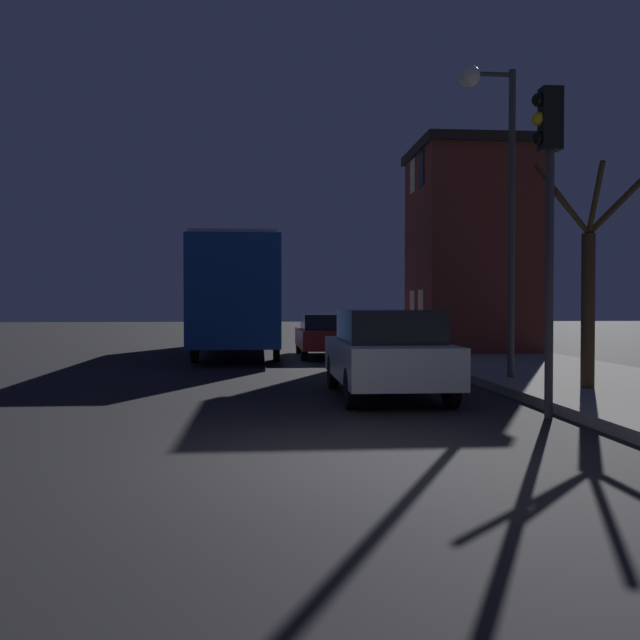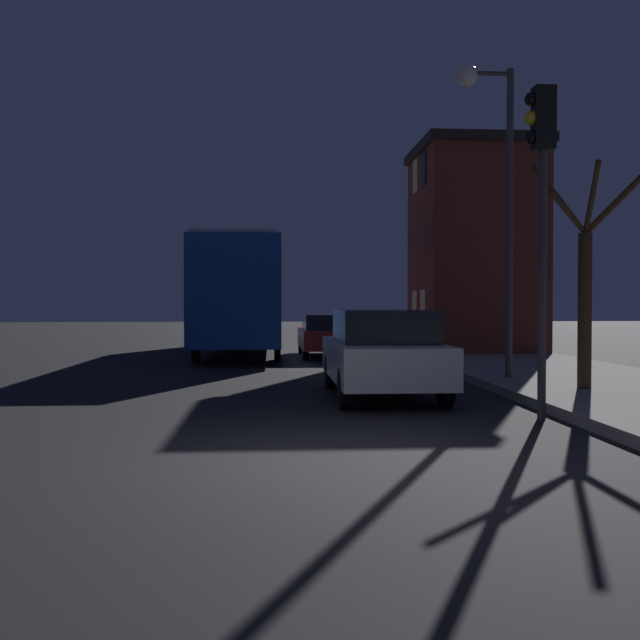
{
  "view_description": "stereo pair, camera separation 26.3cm",
  "coord_description": "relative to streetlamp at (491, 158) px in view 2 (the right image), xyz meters",
  "views": [
    {
      "loc": [
        -0.9,
        -7.44,
        1.66
      ],
      "look_at": [
        0.64,
        10.96,
        1.25
      ],
      "focal_mm": 40.0,
      "sensor_mm": 36.0,
      "label": 1
    },
    {
      "loc": [
        -0.64,
        -7.46,
        1.66
      ],
      "look_at": [
        0.64,
        10.96,
        1.25
      ],
      "focal_mm": 40.0,
      "sensor_mm": 36.0,
      "label": 2
    }
  ],
  "objects": [
    {
      "name": "ground_plane",
      "position": [
        -3.82,
        -6.74,
        -4.61
      ],
      "size": [
        120.0,
        120.0,
        0.0
      ],
      "primitive_type": "plane",
      "color": "black"
    },
    {
      "name": "brick_building",
      "position": [
        2.21,
        8.78,
        -1.08
      ],
      "size": [
        3.89,
        4.3,
        6.69
      ],
      "color": "brown",
      "rests_on": "sidewalk"
    },
    {
      "name": "streetlamp",
      "position": [
        0.0,
        0.0,
        0.0
      ],
      "size": [
        1.19,
        0.45,
        6.33
      ],
      "color": "#38383A",
      "rests_on": "sidewalk"
    },
    {
      "name": "traffic_light",
      "position": [
        -0.59,
        -4.19,
        -1.21
      ],
      "size": [
        0.43,
        0.24,
        4.78
      ],
      "color": "#38383A",
      "rests_on": "ground"
    },
    {
      "name": "bare_tree",
      "position": [
        1.09,
        -1.96,
        -2.59
      ],
      "size": [
        1.8,
        1.24,
        4.06
      ],
      "color": "#382819",
      "rests_on": "sidewalk"
    },
    {
      "name": "bus",
      "position": [
        -5.44,
        10.15,
        -2.45
      ],
      "size": [
        2.52,
        11.87,
        3.63
      ],
      "color": "#194793",
      "rests_on": "ground"
    },
    {
      "name": "car_near_lane",
      "position": [
        -2.49,
        -1.68,
        -3.8
      ],
      "size": [
        1.8,
        4.31,
        1.56
      ],
      "color": "#B7BABF",
      "rests_on": "ground"
    },
    {
      "name": "car_mid_lane",
      "position": [
        -2.62,
        8.11,
        -3.9
      ],
      "size": [
        1.84,
        4.57,
        1.34
      ],
      "color": "#B21E19",
      "rests_on": "ground"
    }
  ]
}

